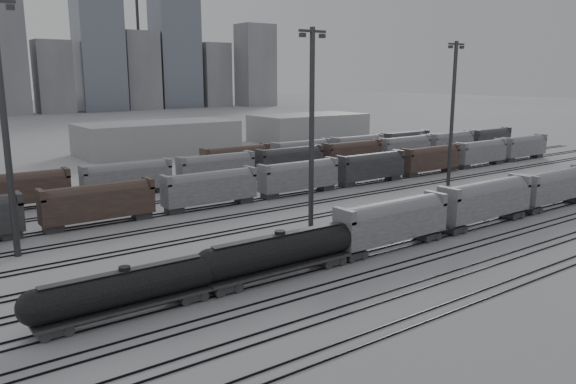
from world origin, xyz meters
TOP-DOWN VIEW (x-y plane):
  - ground at (0.00, 0.00)m, footprint 900.00×900.00m
  - tracks at (0.00, 17.50)m, footprint 220.00×71.50m
  - tank_car_a at (-33.76, 1.00)m, footprint 17.05×2.84m
  - tank_car_b at (-17.96, 1.00)m, footprint 18.77×3.13m
  - hopper_car_a at (-1.95, 1.00)m, footprint 15.75×3.13m
  - hopper_car_b at (15.92, 1.00)m, footprint 16.43×3.26m
  - hopper_car_c at (33.58, 1.00)m, footprint 15.68×3.11m
  - light_mast_b at (-37.82, 23.94)m, footprint 4.48×0.72m
  - light_mast_c at (-4.33, 13.17)m, footprint 4.12×0.66m
  - light_mast_d at (34.87, 21.77)m, footprint 4.12×0.66m
  - bg_string_near at (8.00, 32.00)m, footprint 151.00×3.00m
  - bg_string_mid at (18.00, 48.00)m, footprint 151.00×3.00m
  - bg_string_far at (35.50, 56.00)m, footprint 66.00×3.00m
  - warehouse_mid at (10.00, 95.00)m, footprint 40.00×18.00m
  - warehouse_right at (60.00, 95.00)m, footprint 35.00×18.00m
  - skyline at (10.84, 280.00)m, footprint 316.00×22.40m
  - crane_right at (91.26, 305.00)m, footprint 42.00×1.80m

SIDE VIEW (x-z plane):
  - ground at x=0.00m, z-range 0.00..0.00m
  - tracks at x=0.00m, z-range 0.00..0.16m
  - tank_car_a at x=-33.76m, z-range 0.33..4.54m
  - tank_car_b at x=-17.96m, z-range 0.36..5.00m
  - bg_string_far at x=35.50m, z-range 0.00..5.60m
  - bg_string_near at x=8.00m, z-range 0.00..5.60m
  - bg_string_mid at x=18.00m, z-range 0.00..5.60m
  - hopper_car_c at x=33.58m, z-range 0.66..6.27m
  - hopper_car_a at x=-1.95m, z-range 0.66..6.29m
  - hopper_car_b at x=15.92m, z-range 0.69..6.57m
  - warehouse_mid at x=10.00m, z-range 0.00..8.00m
  - warehouse_right at x=60.00m, z-range 0.00..8.00m
  - light_mast_c at x=-4.33m, z-range 0.78..26.50m
  - light_mast_d at x=34.87m, z-range 0.79..26.56m
  - light_mast_b at x=-37.82m, z-range 0.85..28.83m
  - skyline at x=10.84m, z-range -12.77..82.23m
  - crane_right at x=91.26m, z-range 7.39..107.39m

